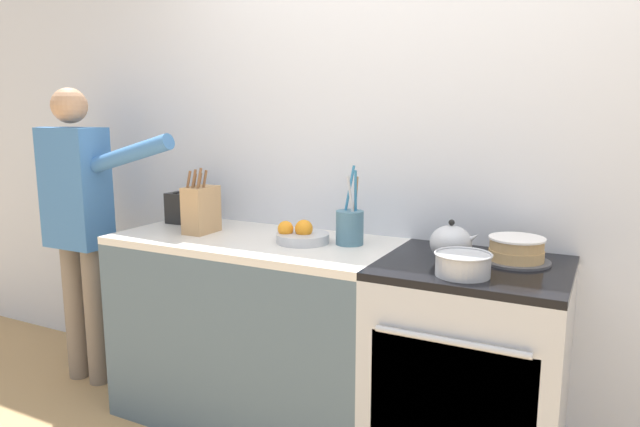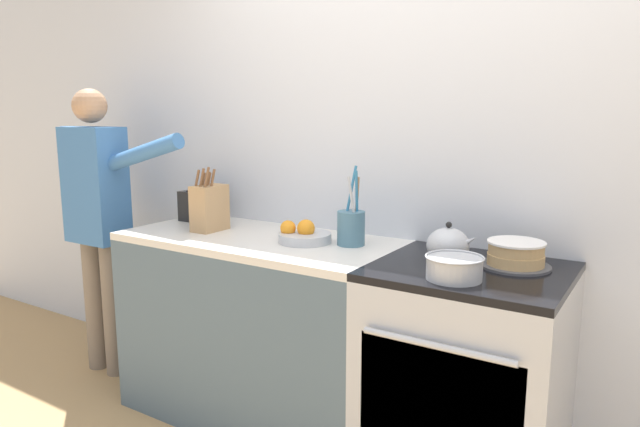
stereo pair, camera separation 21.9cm
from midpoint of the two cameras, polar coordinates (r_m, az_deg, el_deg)
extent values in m
cube|color=silver|center=(2.61, 7.66, 5.98)|extent=(8.00, 0.04, 2.60)
cube|color=#4C6070|center=(2.83, -8.75, -11.77)|extent=(1.33, 0.64, 0.87)
cube|color=silver|center=(2.69, -9.01, -2.79)|extent=(1.33, 0.64, 0.03)
cube|color=#B7BABF|center=(2.42, 12.06, -15.75)|extent=(0.71, 0.64, 0.88)
cube|color=black|center=(2.14, 9.76, -18.63)|extent=(0.58, 0.01, 0.48)
cylinder|color=#B7BABF|center=(2.01, 9.76, -12.55)|extent=(0.53, 0.02, 0.02)
cube|color=black|center=(2.26, 12.49, -5.36)|extent=(0.71, 0.64, 0.03)
cylinder|color=#4C4C51|center=(2.32, 16.46, -4.62)|extent=(0.26, 0.26, 0.01)
cylinder|color=tan|center=(2.31, 16.49, -4.01)|extent=(0.21, 0.21, 0.04)
cylinder|color=tan|center=(2.30, 16.54, -3.01)|extent=(0.20, 0.20, 0.04)
cylinder|color=white|center=(2.30, 16.57, -2.42)|extent=(0.21, 0.21, 0.01)
cylinder|color=#B7BABF|center=(2.30, 10.24, -4.54)|extent=(0.12, 0.12, 0.01)
ellipsoid|color=#B7BABF|center=(2.28, 10.29, -2.93)|extent=(0.16, 0.16, 0.14)
cone|color=#B7BABF|center=(2.25, 12.21, -2.51)|extent=(0.08, 0.04, 0.07)
sphere|color=black|center=(2.26, 10.36, -0.91)|extent=(0.02, 0.02, 0.02)
cylinder|color=#B7BABF|center=(2.08, 11.19, -5.13)|extent=(0.19, 0.19, 0.08)
torus|color=#B7BABF|center=(2.07, 11.23, -4.01)|extent=(0.21, 0.21, 0.01)
cube|color=tan|center=(2.83, -13.98, 0.35)|extent=(0.11, 0.17, 0.22)
cylinder|color=brown|center=(2.80, -15.20, 3.30)|extent=(0.01, 0.04, 0.08)
cylinder|color=brown|center=(2.78, -14.72, 3.36)|extent=(0.01, 0.04, 0.09)
cylinder|color=brown|center=(2.75, -14.23, 3.41)|extent=(0.01, 0.04, 0.10)
cylinder|color=brown|center=(2.83, -14.62, 3.23)|extent=(0.01, 0.03, 0.06)
cylinder|color=brown|center=(2.81, -14.13, 3.25)|extent=(0.01, 0.03, 0.07)
cylinder|color=brown|center=(2.79, -13.67, 3.37)|extent=(0.01, 0.04, 0.08)
cylinder|color=brown|center=(2.86, -14.08, 3.27)|extent=(0.01, 0.03, 0.06)
cylinder|color=#477084|center=(2.51, 0.50, -1.45)|extent=(0.12, 0.12, 0.15)
cylinder|color=teal|center=(2.51, 0.31, 1.48)|extent=(0.05, 0.05, 0.30)
cylinder|color=#A37A51|center=(2.50, 1.03, 0.91)|extent=(0.04, 0.04, 0.25)
cylinder|color=#B7BABF|center=(2.47, 0.66, 0.83)|extent=(0.04, 0.04, 0.25)
cylinder|color=teal|center=(2.49, 1.06, 1.20)|extent=(0.03, 0.06, 0.28)
cylinder|color=#B7BABF|center=(2.56, -4.19, -2.48)|extent=(0.24, 0.24, 0.04)
sphere|color=orange|center=(2.55, -4.08, -1.54)|extent=(0.08, 0.08, 0.08)
sphere|color=orange|center=(2.57, -5.91, -1.54)|extent=(0.07, 0.07, 0.07)
cube|color=black|center=(3.10, -15.13, 0.51)|extent=(0.20, 0.13, 0.16)
cube|color=black|center=(3.11, -15.74, 2.05)|extent=(0.02, 0.09, 0.00)
cube|color=black|center=(3.06, -14.65, 1.97)|extent=(0.02, 0.09, 0.00)
cube|color=black|center=(3.16, -16.58, 1.23)|extent=(0.02, 0.02, 0.01)
cylinder|color=#7A6B5B|center=(3.55, -24.97, -8.90)|extent=(0.11, 0.11, 0.77)
cylinder|color=#7A6B5B|center=(3.43, -23.30, -9.43)|extent=(0.11, 0.11, 0.77)
cube|color=#3D70AD|center=(3.33, -25.02, 2.33)|extent=(0.34, 0.20, 0.64)
cylinder|color=#3D70AD|center=(3.50, -27.20, 3.27)|extent=(0.08, 0.08, 0.54)
cylinder|color=#3D70AD|center=(3.01, -20.59, 5.55)|extent=(0.54, 0.08, 0.22)
sphere|color=tan|center=(3.31, -25.58, 9.71)|extent=(0.18, 0.18, 0.18)
camera|label=1|loc=(0.11, -92.57, -0.46)|focal=32.00mm
camera|label=2|loc=(0.11, 87.43, 0.46)|focal=32.00mm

